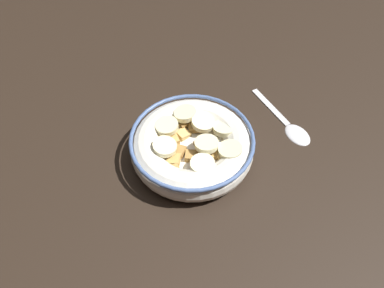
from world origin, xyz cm
name	(u,v)px	position (x,y,z in cm)	size (l,w,h in cm)	color
ground_plane	(192,160)	(0.00, 0.00, -1.00)	(127.44, 127.44, 2.00)	black
cereal_bowl	(192,146)	(0.02, 0.04, 2.52)	(18.51, 18.51, 5.22)	silver
spoon	(292,128)	(11.99, 12.44, 0.35)	(13.34, 9.85, 0.80)	silver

